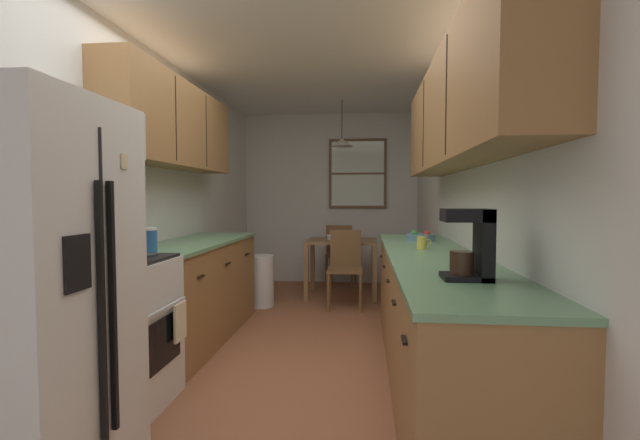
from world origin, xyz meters
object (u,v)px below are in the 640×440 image
Objects in this scene: microwave_over_range at (90,130)px; fruit_bowl at (420,237)px; mug_by_coffeemaker at (422,243)px; table_serving_bowl at (335,237)px; storage_canister at (148,240)px; dining_table at (342,249)px; stove_range at (113,332)px; dining_chair_near at (345,265)px; dining_chair_far at (340,252)px; coffee_maker at (473,243)px; refrigerator at (27,295)px; trash_bin at (261,281)px.

fruit_bowl is (2.13, 1.51, -0.75)m from microwave_over_range.
mug_by_coffeemaker reaches higher than table_serving_bowl.
fruit_bowl is (2.02, 1.06, -0.05)m from storage_canister.
mug_by_coffeemaker is at bearing 22.48° from microwave_over_range.
mug_by_coffeemaker is at bearing -72.66° from dining_table.
dining_chair_near is at bearing 63.72° from stove_range.
dining_chair_far is 8.24× the size of mug_by_coffeemaker.
stove_range is at bearing -109.09° from table_serving_bowl.
dining_chair_near is at bearing 103.86° from coffee_maker.
fruit_bowl reaches higher than dining_table.
dining_chair_near is 1.15m from dining_chair_far.
dining_chair_near is 2.57m from storage_canister.
stove_range is 4.33× the size of fruit_bowl.
fruit_bowl is (-0.01, 1.87, -0.14)m from coffee_maker.
dining_chair_near is (1.29, 2.62, 0.03)m from stove_range.
dining_chair_near and dining_chair_far have the same top height.
stove_range reaches higher than dining_chair_near.
refrigerator reaches higher than fruit_bowl.
refrigerator is 5.15× the size of coffee_maker.
dining_chair_far is 0.58m from table_serving_bowl.
dining_chair_near is 8.24× the size of mug_by_coffeemaker.
microwave_over_range reaches higher than dining_chair_near.
mug_by_coffeemaker is (0.73, -2.34, 0.33)m from dining_table.
trash_bin is at bearing 120.92° from coffee_maker.
microwave_over_range is at bearing 102.82° from refrigerator.
fruit_bowl reaches higher than table_serving_bowl.
dining_chair_far is at bearing 104.98° from mug_by_coffeemaker.
microwave_over_range reaches higher than stove_range.
storage_canister reaches higher than dining_chair_far.
fruit_bowl reaches higher than dining_chair_far.
coffee_maker is (2.03, -0.81, 0.09)m from storage_canister.
microwave_over_range reaches higher than table_serving_bowl.
dining_table is 3.67m from coffee_maker.
trash_bin is 2.21m from storage_canister.
microwave_over_range is at bearing -118.25° from dining_chair_near.
coffee_maker is at bearing -75.91° from table_serving_bowl.
dining_chair_far is 3.55× the size of fruit_bowl.
storage_canister is (0.11, 0.45, -0.70)m from microwave_over_range.
fruit_bowl is (0.07, 0.66, -0.01)m from mug_by_coffeemaker.
refrigerator reaches higher than trash_bin.
dining_table is at bearing 115.51° from fruit_bowl.
dining_chair_near reaches higher than dining_table.
mug_by_coffeemaker is (1.90, 1.57, 0.09)m from refrigerator.
dining_chair_near reaches higher than trash_bin.
fruit_bowl is (2.02, 1.51, 0.46)m from stove_range.
trash_bin is (0.25, 3.25, -0.56)m from refrigerator.
trash_bin is at bearing -125.46° from dining_chair_far.
refrigerator is 3.57m from dining_chair_near.
dining_table is 0.59m from dining_chair_far.
stove_range is (-0.05, 0.71, -0.39)m from refrigerator.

